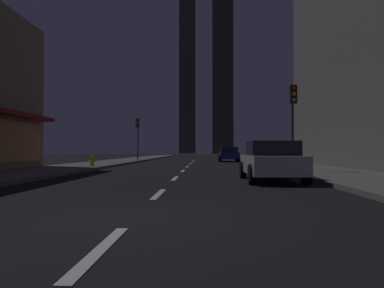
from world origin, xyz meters
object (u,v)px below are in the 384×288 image
fire_hydrant_far_left (92,161)px  traffic_light_far_left (138,130)px  car_parked_near (271,161)px  traffic_light_near_right (293,108)px  car_parked_far (229,154)px  street_lamp_right (357,7)px

fire_hydrant_far_left → traffic_light_far_left: (0.40, 13.43, 2.74)m
car_parked_near → traffic_light_near_right: bearing=67.4°
car_parked_far → street_lamp_right: street_lamp_right is taller
fire_hydrant_far_left → traffic_light_far_left: bearing=88.3°
car_parked_near → fire_hydrant_far_left: car_parked_near is taller
traffic_light_far_left → street_lamp_right: size_ratio=0.64×
car_parked_near → traffic_light_far_left: traffic_light_far_left is taller
car_parked_near → car_parked_far: (0.00, 23.14, 0.00)m
street_lamp_right → car_parked_far: bearing=93.9°
traffic_light_near_right → street_lamp_right: street_lamp_right is taller
fire_hydrant_far_left → traffic_light_near_right: (11.40, -4.83, 2.74)m
traffic_light_near_right → car_parked_near: bearing=-112.6°
car_parked_near → street_lamp_right: (1.78, -3.24, 4.33)m
car_parked_far → street_lamp_right: (1.78, -26.37, 4.33)m
car_parked_far → fire_hydrant_far_left: bearing=-124.6°
car_parked_near → car_parked_far: same height
car_parked_far → street_lamp_right: bearing=-86.1°
car_parked_near → traffic_light_near_right: size_ratio=1.01×
car_parked_near → traffic_light_far_left: 24.69m
traffic_light_far_left → street_lamp_right: (10.88, -26.05, 1.87)m
car_parked_near → fire_hydrant_far_left: size_ratio=6.48×
car_parked_near → street_lamp_right: 5.69m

